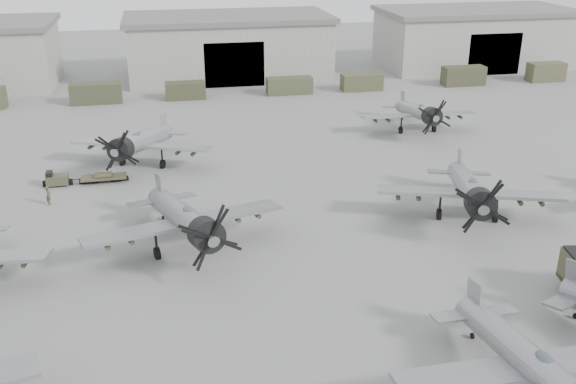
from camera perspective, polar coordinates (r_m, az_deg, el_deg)
name	(u,v)px	position (r m, az deg, el deg)	size (l,w,h in m)	color
ground	(347,305)	(38.48, 5.30, -9.99)	(220.00, 220.00, 0.00)	slate
hangar_center	(229,46)	(94.77, -5.31, 12.83)	(29.00, 14.80, 8.70)	#B3B4A9
hangar_right	(474,37)	(105.65, 16.21, 13.08)	(29.00, 14.80, 8.70)	#B3B4A9
support_truck_2	(96,93)	(83.60, -16.70, 8.41)	(6.16, 2.20, 2.48)	#373D28
support_truck_3	(185,90)	(83.29, -9.11, 8.90)	(5.01, 2.20, 2.12)	#3A3A26
support_truck_4	(289,86)	(84.81, 0.11, 9.44)	(5.94, 2.20, 2.12)	#3F432C
support_truck_5	(362,82)	(87.23, 6.57, 9.68)	(5.43, 2.20, 2.16)	#44452D
support_truck_6	(463,76)	(92.57, 15.33, 9.93)	(5.81, 2.20, 2.57)	#3B3B26
support_truck_7	(546,72)	(98.68, 21.95, 9.87)	(5.12, 2.20, 2.59)	#494930
aircraft_near_1	(534,366)	(31.99, 20.99, -14.23)	(12.74, 11.46, 5.12)	gray
aircraft_mid_1	(186,219)	(43.31, -9.08, -2.43)	(13.84, 12.46, 5.52)	gray
aircraft_mid_2	(470,190)	(49.27, 15.90, 0.14)	(13.72, 12.35, 5.49)	gray
aircraft_far_0	(140,143)	(59.73, -13.03, 4.31)	(12.83, 11.60, 5.21)	#9A9CA2
aircraft_far_1	(419,113)	(69.52, 11.59, 6.93)	(12.26, 11.03, 4.91)	#95989D
tug_trailer	(75,179)	(57.89, -18.39, 1.13)	(6.66, 1.48, 1.34)	#3F3E29
ground_crew	(48,195)	(54.34, -20.53, -0.29)	(0.56, 0.37, 1.54)	#3A4029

